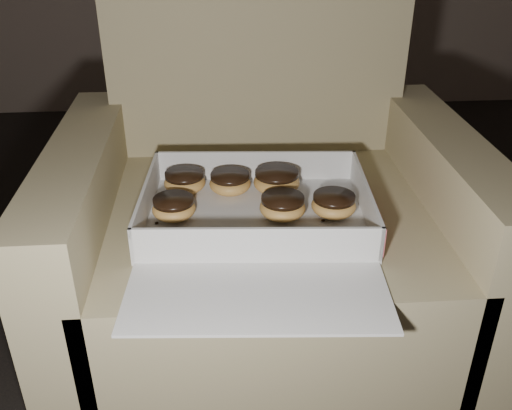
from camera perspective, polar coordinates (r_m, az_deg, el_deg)
name	(u,v)px	position (r m, az deg, el deg)	size (l,w,h in m)	color
armchair	(265,239)	(1.21, 0.94, -3.41)	(0.82, 0.69, 0.85)	#94865E
bakery_box	(258,224)	(1.02, 0.21, -1.88)	(0.44, 0.50, 0.07)	silver
donut_a	(230,182)	(1.13, -2.61, 2.29)	(0.08, 0.08, 0.04)	#EBAC52
donut_b	(185,181)	(1.14, -7.14, 2.39)	(0.08, 0.08, 0.04)	#EBAC52
donut_c	(277,181)	(1.13, 2.08, 2.45)	(0.09, 0.09, 0.05)	#EBAC52
donut_d	(334,204)	(1.06, 7.78, 0.07)	(0.08, 0.08, 0.04)	#EBAC52
donut_e	(174,207)	(1.05, -8.22, -0.24)	(0.08, 0.08, 0.04)	#EBAC52
donut_f	(283,206)	(1.04, 2.67, -0.12)	(0.08, 0.08, 0.04)	#EBAC52
crumb_a	(323,220)	(1.04, 6.72, -1.53)	(0.01, 0.01, 0.00)	black
crumb_b	(153,234)	(1.01, -10.27, -2.88)	(0.01, 0.01, 0.00)	black
crumb_c	(172,232)	(1.01, -8.44, -2.64)	(0.01, 0.01, 0.00)	black
crumb_d	(157,223)	(1.04, -9.91, -1.78)	(0.01, 0.01, 0.00)	black
crumb_e	(206,249)	(0.96, -5.06, -4.40)	(0.01, 0.01, 0.00)	black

